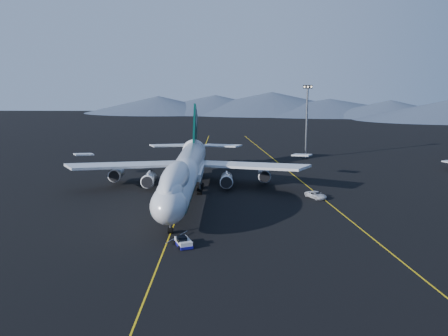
{
  "coord_description": "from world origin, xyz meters",
  "views": [
    {
      "loc": [
        11.32,
        -111.47,
        28.54
      ],
      "look_at": [
        8.94,
        3.94,
        6.0
      ],
      "focal_mm": 40.0,
      "sensor_mm": 36.0,
      "label": 1
    }
  ],
  "objects_px": {
    "floodlight_mast": "(307,122)",
    "boeing_747": "(185,172)",
    "pushback_tug": "(183,243)",
    "service_van": "(316,195)"
  },
  "relations": [
    {
      "from": "floodlight_mast",
      "to": "boeing_747",
      "type": "bearing_deg",
      "value": -124.04
    },
    {
      "from": "boeing_747",
      "to": "pushback_tug",
      "type": "xyz_separation_m",
      "value": [
        2.98,
        -33.12,
        -5.23
      ]
    },
    {
      "from": "service_van",
      "to": "floodlight_mast",
      "type": "height_order",
      "value": "floodlight_mast"
    },
    {
      "from": "pushback_tug",
      "to": "boeing_747",
      "type": "bearing_deg",
      "value": 73.28
    },
    {
      "from": "floodlight_mast",
      "to": "service_van",
      "type": "bearing_deg",
      "value": -95.42
    },
    {
      "from": "service_van",
      "to": "floodlight_mast",
      "type": "bearing_deg",
      "value": 53.51
    },
    {
      "from": "pushback_tug",
      "to": "floodlight_mast",
      "type": "xyz_separation_m",
      "value": [
        32.02,
        84.92,
        11.59
      ]
    },
    {
      "from": "pushback_tug",
      "to": "floodlight_mast",
      "type": "relative_size",
      "value": 0.2
    },
    {
      "from": "boeing_747",
      "to": "pushback_tug",
      "type": "height_order",
      "value": "boeing_747"
    },
    {
      "from": "pushback_tug",
      "to": "floodlight_mast",
      "type": "height_order",
      "value": "floodlight_mast"
    }
  ]
}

